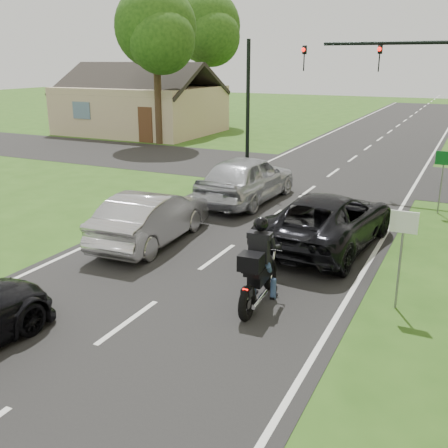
{
  "coord_description": "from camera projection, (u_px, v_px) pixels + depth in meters",
  "views": [
    {
      "loc": [
        5.81,
        -7.59,
        5.01
      ],
      "look_at": [
        0.68,
        3.0,
        1.3
      ],
      "focal_mm": 42.0,
      "sensor_mm": 36.0,
      "label": 1
    }
  ],
  "objects": [
    {
      "name": "ground",
      "position": [
        128.0,
        322.0,
        10.44
      ],
      "size": [
        140.0,
        140.0,
        0.0
      ],
      "primitive_type": "plane",
      "color": "#2B5116",
      "rests_on": "ground"
    },
    {
      "name": "road",
      "position": [
        291.0,
        203.0,
        19.02
      ],
      "size": [
        8.0,
        100.0,
        0.01
      ],
      "primitive_type": "cube",
      "color": "black",
      "rests_on": "ground"
    },
    {
      "name": "cross_road",
      "position": [
        333.0,
        173.0,
        24.17
      ],
      "size": [
        60.0,
        7.0,
        0.01
      ],
      "primitive_type": "cube",
      "color": "black",
      "rests_on": "ground"
    },
    {
      "name": "motorcycle_rider",
      "position": [
        259.0,
        271.0,
        10.98
      ],
      "size": [
        0.64,
        2.28,
        1.96
      ],
      "rotation": [
        0.0,
        0.0,
        0.07
      ],
      "color": "black",
      "rests_on": "ground"
    },
    {
      "name": "dark_suv",
      "position": [
        328.0,
        220.0,
        14.5
      ],
      "size": [
        2.98,
        5.6,
        1.5
      ],
      "primitive_type": "imported",
      "rotation": [
        0.0,
        0.0,
        3.05
      ],
      "color": "black",
      "rests_on": "road"
    },
    {
      "name": "silver_sedan",
      "position": [
        152.0,
        217.0,
        14.79
      ],
      "size": [
        1.82,
        4.55,
        1.47
      ],
      "primitive_type": "imported",
      "rotation": [
        0.0,
        0.0,
        3.2
      ],
      "color": "#B0AFB4",
      "rests_on": "road"
    },
    {
      "name": "silver_suv",
      "position": [
        247.0,
        178.0,
        19.02
      ],
      "size": [
        2.26,
        5.18,
        1.74
      ],
      "primitive_type": "imported",
      "rotation": [
        0.0,
        0.0,
        3.1
      ],
      "color": "#AEB1B7",
      "rests_on": "road"
    },
    {
      "name": "traffic_signal",
      "position": [
        413.0,
        83.0,
        19.82
      ],
      "size": [
        6.38,
        0.44,
        6.0
      ],
      "color": "black",
      "rests_on": "ground"
    },
    {
      "name": "signal_pole_far",
      "position": [
        248.0,
        100.0,
        27.15
      ],
      "size": [
        0.2,
        0.2,
        6.0
      ],
      "primitive_type": "cylinder",
      "color": "black",
      "rests_on": "ground"
    },
    {
      "name": "sign_white",
      "position": [
        403.0,
        236.0,
        10.56
      ],
      "size": [
        0.55,
        0.07,
        2.12
      ],
      "color": "slate",
      "rests_on": "ground"
    },
    {
      "name": "sign_green",
      "position": [
        443.0,
        167.0,
        17.35
      ],
      "size": [
        0.55,
        0.07,
        2.12
      ],
      "color": "slate",
      "rests_on": "ground"
    },
    {
      "name": "tree_left_near",
      "position": [
        158.0,
        32.0,
        30.34
      ],
      "size": [
        5.12,
        4.96,
        9.22
      ],
      "color": "#332316",
      "rests_on": "ground"
    },
    {
      "name": "tree_left_far",
      "position": [
        207.0,
        30.0,
        39.53
      ],
      "size": [
        5.76,
        5.58,
        10.14
      ],
      "color": "#332316",
      "rests_on": "ground"
    },
    {
      "name": "house",
      "position": [
        142.0,
        107.0,
        37.16
      ],
      "size": [
        10.2,
        8.0,
        4.84
      ],
      "color": "tan",
      "rests_on": "ground"
    }
  ]
}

